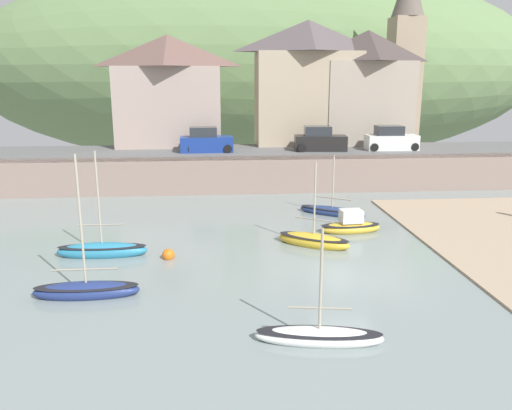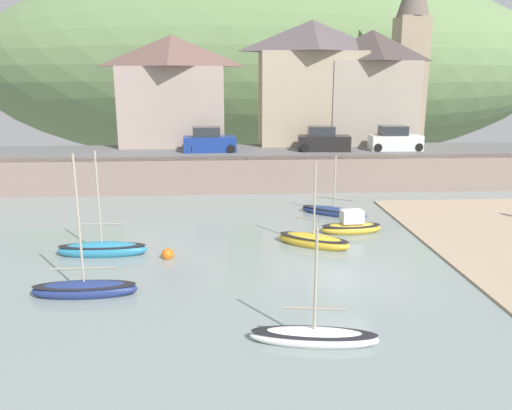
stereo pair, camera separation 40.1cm
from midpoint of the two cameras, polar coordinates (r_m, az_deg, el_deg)
quay_seawall at (r=38.00m, az=3.36°, el=3.83°), size 48.00×9.40×2.40m
hillside_backdrop at (r=75.00m, az=0.14°, el=15.10°), size 80.00×44.00×26.98m
waterfront_building_left at (r=44.94m, az=-9.98°, el=12.55°), size 8.94×5.96×9.16m
waterfront_building_centre at (r=45.41m, az=5.50°, el=13.52°), size 9.12×5.02×10.43m
waterfront_building_right at (r=46.58m, az=11.95°, el=12.81°), size 7.77×5.20×9.63m
church_with_spire at (r=51.93m, az=16.15°, el=16.55°), size 3.00×3.00×16.33m
sailboat_tall_mast at (r=24.97m, az=-17.28°, el=-4.83°), size 4.18×1.12×5.12m
sailboat_white_hull at (r=31.24m, az=8.15°, el=-0.68°), size 4.05×3.15×3.77m
motorboat_with_cabin at (r=25.41m, az=6.01°, el=-3.96°), size 3.76×2.90×4.35m
sailboat_blue_trim at (r=16.60m, az=6.37°, el=-14.35°), size 4.15×1.55×3.88m
dinghy_open_wooden at (r=27.92m, az=10.14°, el=-2.30°), size 3.38×1.47×1.37m
rowboat_small_beached at (r=20.72m, az=-18.98°, el=-8.96°), size 4.01×1.11×5.62m
parked_car_near_slipway at (r=40.55m, az=-5.92°, el=7.07°), size 4.17×1.87×1.95m
parked_car_by_wall at (r=41.34m, az=6.88°, el=7.18°), size 4.23×2.04×1.95m
parked_car_end_of_row at (r=42.86m, az=14.60°, el=7.07°), size 4.13×1.82×1.95m
mooring_buoy at (r=23.90m, az=-10.25°, el=-5.52°), size 0.58×0.58×0.58m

